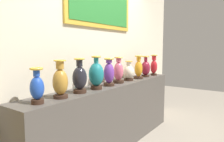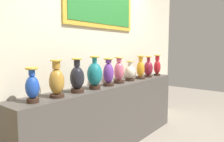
{
  "view_description": "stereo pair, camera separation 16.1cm",
  "coord_description": "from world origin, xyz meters",
  "px_view_note": "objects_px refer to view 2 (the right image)",
  "views": [
    {
      "loc": [
        -2.38,
        -1.69,
        1.45
      ],
      "look_at": [
        0.0,
        0.0,
        1.13
      ],
      "focal_mm": 33.49,
      "sensor_mm": 36.0,
      "label": 1
    },
    {
      "loc": [
        -2.28,
        -1.82,
        1.45
      ],
      "look_at": [
        0.0,
        0.0,
        1.13
      ],
      "focal_mm": 33.49,
      "sensor_mm": 36.0,
      "label": 2
    }
  ],
  "objects_px": {
    "vase_ochre": "(57,81)",
    "vase_burgundy": "(148,68)",
    "vase_crimson": "(157,66)",
    "vase_rose": "(119,72)",
    "vase_violet": "(108,73)",
    "vase_amber": "(141,69)",
    "vase_sapphire": "(32,87)",
    "vase_teal": "(95,74)",
    "vase_onyx": "(77,78)",
    "vase_ivory": "(130,72)"
  },
  "relations": [
    {
      "from": "vase_burgundy",
      "to": "vase_crimson",
      "type": "distance_m",
      "value": 0.27
    },
    {
      "from": "vase_ivory",
      "to": "vase_amber",
      "type": "xyz_separation_m",
      "value": [
        0.29,
        -0.02,
        0.03
      ]
    },
    {
      "from": "vase_onyx",
      "to": "vase_crimson",
      "type": "height_order",
      "value": "vase_onyx"
    },
    {
      "from": "vase_ivory",
      "to": "vase_burgundy",
      "type": "distance_m",
      "value": 0.56
    },
    {
      "from": "vase_teal",
      "to": "vase_rose",
      "type": "relative_size",
      "value": 1.08
    },
    {
      "from": "vase_sapphire",
      "to": "vase_violet",
      "type": "height_order",
      "value": "vase_violet"
    },
    {
      "from": "vase_ivory",
      "to": "vase_crimson",
      "type": "relative_size",
      "value": 0.8
    },
    {
      "from": "vase_onyx",
      "to": "vase_crimson",
      "type": "xyz_separation_m",
      "value": [
        1.94,
        -0.03,
        0.01
      ]
    },
    {
      "from": "vase_amber",
      "to": "vase_sapphire",
      "type": "bearing_deg",
      "value": -179.56
    },
    {
      "from": "vase_onyx",
      "to": "vase_amber",
      "type": "xyz_separation_m",
      "value": [
        1.4,
        -0.0,
        -0.0
      ]
    },
    {
      "from": "vase_violet",
      "to": "vase_crimson",
      "type": "distance_m",
      "value": 1.38
    },
    {
      "from": "vase_violet",
      "to": "vase_burgundy",
      "type": "bearing_deg",
      "value": 0.28
    },
    {
      "from": "vase_ochre",
      "to": "vase_burgundy",
      "type": "xyz_separation_m",
      "value": [
        1.96,
        0.02,
        -0.01
      ]
    },
    {
      "from": "vase_sapphire",
      "to": "vase_violet",
      "type": "distance_m",
      "value": 1.12
    },
    {
      "from": "vase_sapphire",
      "to": "vase_violet",
      "type": "xyz_separation_m",
      "value": [
        1.12,
        0.02,
        0.02
      ]
    },
    {
      "from": "vase_onyx",
      "to": "vase_violet",
      "type": "relative_size",
      "value": 1.05
    },
    {
      "from": "vase_ochre",
      "to": "vase_crimson",
      "type": "height_order",
      "value": "vase_ochre"
    },
    {
      "from": "vase_onyx",
      "to": "vase_sapphire",
      "type": "bearing_deg",
      "value": -178.33
    },
    {
      "from": "vase_teal",
      "to": "vase_violet",
      "type": "height_order",
      "value": "vase_teal"
    },
    {
      "from": "vase_violet",
      "to": "vase_amber",
      "type": "bearing_deg",
      "value": -0.0
    },
    {
      "from": "vase_ochre",
      "to": "vase_burgundy",
      "type": "height_order",
      "value": "vase_ochre"
    },
    {
      "from": "vase_rose",
      "to": "vase_ivory",
      "type": "height_order",
      "value": "vase_rose"
    },
    {
      "from": "vase_ochre",
      "to": "vase_rose",
      "type": "relative_size",
      "value": 1.02
    },
    {
      "from": "vase_violet",
      "to": "vase_rose",
      "type": "height_order",
      "value": "vase_rose"
    },
    {
      "from": "vase_rose",
      "to": "vase_crimson",
      "type": "xyz_separation_m",
      "value": [
        1.11,
        -0.05,
        0.01
      ]
    },
    {
      "from": "vase_sapphire",
      "to": "vase_teal",
      "type": "relative_size",
      "value": 0.81
    },
    {
      "from": "vase_teal",
      "to": "vase_burgundy",
      "type": "relative_size",
      "value": 1.11
    },
    {
      "from": "vase_ochre",
      "to": "vase_rose",
      "type": "bearing_deg",
      "value": 1.99
    },
    {
      "from": "vase_ochre",
      "to": "vase_crimson",
      "type": "distance_m",
      "value": 2.24
    },
    {
      "from": "vase_sapphire",
      "to": "vase_crimson",
      "type": "xyz_separation_m",
      "value": [
        2.51,
        -0.01,
        0.03
      ]
    },
    {
      "from": "vase_violet",
      "to": "vase_crimson",
      "type": "xyz_separation_m",
      "value": [
        1.38,
        -0.03,
        0.0
      ]
    },
    {
      "from": "vase_violet",
      "to": "vase_burgundy",
      "type": "relative_size",
      "value": 1.02
    },
    {
      "from": "vase_sapphire",
      "to": "vase_burgundy",
      "type": "relative_size",
      "value": 0.9
    },
    {
      "from": "vase_ochre",
      "to": "vase_amber",
      "type": "xyz_separation_m",
      "value": [
        1.69,
        0.01,
        -0.0
      ]
    },
    {
      "from": "vase_amber",
      "to": "vase_burgundy",
      "type": "distance_m",
      "value": 0.27
    },
    {
      "from": "vase_teal",
      "to": "vase_rose",
      "type": "bearing_deg",
      "value": 4.16
    },
    {
      "from": "vase_rose",
      "to": "vase_burgundy",
      "type": "distance_m",
      "value": 0.84
    },
    {
      "from": "vase_sapphire",
      "to": "vase_violet",
      "type": "relative_size",
      "value": 0.89
    },
    {
      "from": "vase_sapphire",
      "to": "vase_onyx",
      "type": "relative_size",
      "value": 0.84
    },
    {
      "from": "vase_ivory",
      "to": "vase_sapphire",
      "type": "bearing_deg",
      "value": -178.78
    },
    {
      "from": "vase_ivory",
      "to": "vase_burgundy",
      "type": "xyz_separation_m",
      "value": [
        0.56,
        -0.02,
        0.02
      ]
    },
    {
      "from": "vase_ochre",
      "to": "vase_onyx",
      "type": "height_order",
      "value": "vase_onyx"
    },
    {
      "from": "vase_burgundy",
      "to": "vase_ochre",
      "type": "bearing_deg",
      "value": -179.43
    },
    {
      "from": "vase_ochre",
      "to": "vase_teal",
      "type": "relative_size",
      "value": 0.94
    },
    {
      "from": "vase_teal",
      "to": "vase_ivory",
      "type": "xyz_separation_m",
      "value": [
        0.84,
        0.04,
        -0.05
      ]
    },
    {
      "from": "vase_teal",
      "to": "vase_ivory",
      "type": "height_order",
      "value": "vase_teal"
    },
    {
      "from": "vase_sapphire",
      "to": "vase_ivory",
      "type": "xyz_separation_m",
      "value": [
        1.68,
        0.04,
        -0.02
      ]
    },
    {
      "from": "vase_teal",
      "to": "vase_ivory",
      "type": "relative_size",
      "value": 1.33
    },
    {
      "from": "vase_sapphire",
      "to": "vase_onyx",
      "type": "bearing_deg",
      "value": 1.67
    },
    {
      "from": "vase_onyx",
      "to": "vase_teal",
      "type": "relative_size",
      "value": 0.96
    }
  ]
}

